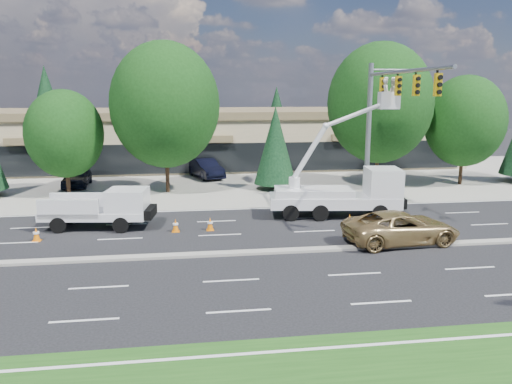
{
  "coord_description": "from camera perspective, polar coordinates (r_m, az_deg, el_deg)",
  "views": [
    {
      "loc": [
        -1.61,
        -21.52,
        7.2
      ],
      "look_at": [
        1.75,
        2.25,
        2.4
      ],
      "focal_mm": 35.0,
      "sensor_mm": 36.0,
      "label": 1
    }
  ],
  "objects": [
    {
      "name": "concrete_apron",
      "position": [
        42.17,
        -5.73,
        1.43
      ],
      "size": [
        140.0,
        22.0,
        0.01
      ],
      "primitive_type": "cube",
      "color": "gray",
      "rests_on": "ground"
    },
    {
      "name": "strip_mall",
      "position": [
        51.7,
        -6.26,
        6.39
      ],
      "size": [
        50.4,
        15.4,
        5.5
      ],
      "color": "tan",
      "rests_on": "ground"
    },
    {
      "name": "traffic_cone_c",
      "position": [
        26.64,
        -5.26,
        -3.66
      ],
      "size": [
        0.4,
        0.4,
        0.7
      ],
      "color": "orange",
      "rests_on": "ground"
    },
    {
      "name": "tree_back_b",
      "position": [
        63.59,
        -10.32,
        9.51
      ],
      "size": [
        5.12,
        5.12,
        10.08
      ],
      "color": "#332114",
      "rests_on": "ground"
    },
    {
      "name": "road_median",
      "position": [
        22.73,
        -3.59,
        -7.02
      ],
      "size": [
        120.0,
        0.55,
        0.12
      ],
      "primitive_type": "cube",
      "color": "gray",
      "rests_on": "ground"
    },
    {
      "name": "tree_front_d",
      "position": [
        36.56,
        -10.36,
        9.75
      ],
      "size": [
        7.79,
        7.79,
        10.8
      ],
      "color": "#332114",
      "rests_on": "ground"
    },
    {
      "name": "tree_front_e",
      "position": [
        37.31,
        2.23,
        5.37
      ],
      "size": [
        3.17,
        3.17,
        6.24
      ],
      "color": "#332114",
      "rests_on": "ground"
    },
    {
      "name": "traffic_cone_d",
      "position": [
        27.74,
        10.65,
        -3.21
      ],
      "size": [
        0.4,
        0.4,
        0.7
      ],
      "color": "orange",
      "rests_on": "ground"
    },
    {
      "name": "parked_car_west",
      "position": [
        41.19,
        -19.81,
        1.65
      ],
      "size": [
        1.92,
        4.55,
        1.54
      ],
      "primitive_type": "imported",
      "rotation": [
        0.0,
        0.0,
        0.02
      ],
      "color": "black",
      "rests_on": "ground"
    },
    {
      "name": "utility_pickup",
      "position": [
        28.08,
        -17.08,
        -2.21
      ],
      "size": [
        5.78,
        2.73,
        2.13
      ],
      "rotation": [
        0.0,
        0.0,
        -0.13
      ],
      "color": "silver",
      "rests_on": "ground"
    },
    {
      "name": "parked_car_east",
      "position": [
        43.03,
        -5.8,
        2.72
      ],
      "size": [
        3.28,
        5.28,
        1.64
      ],
      "primitive_type": "imported",
      "rotation": [
        0.0,
        0.0,
        0.34
      ],
      "color": "black",
      "rests_on": "ground"
    },
    {
      "name": "tree_front_f",
      "position": [
        39.34,
        13.98,
        9.83
      ],
      "size": [
        7.89,
        7.89,
        10.95
      ],
      "color": "#332114",
      "rests_on": "ground"
    },
    {
      "name": "ground",
      "position": [
        22.75,
        -3.59,
        -7.17
      ],
      "size": [
        140.0,
        140.0,
        0.0
      ],
      "primitive_type": "plane",
      "color": "black",
      "rests_on": "ground"
    },
    {
      "name": "tree_front_c",
      "position": [
        37.58,
        -21.04,
        6.22
      ],
      "size": [
        5.37,
        5.37,
        7.44
      ],
      "color": "#332114",
      "rests_on": "ground"
    },
    {
      "name": "traffic_cone_b",
      "position": [
        26.58,
        -9.18,
        -3.8
      ],
      "size": [
        0.4,
        0.4,
        0.7
      ],
      "color": "orange",
      "rests_on": "ground"
    },
    {
      "name": "bucket_truck",
      "position": [
        29.66,
        10.58,
        0.61
      ],
      "size": [
        8.37,
        3.26,
        8.06
      ],
      "rotation": [
        0.0,
        0.0,
        -0.13
      ],
      "color": "silver",
      "rests_on": "ground"
    },
    {
      "name": "minivan",
      "position": [
        25.2,
        16.27,
        -3.92
      ],
      "size": [
        5.81,
        3.07,
        1.56
      ],
      "primitive_type": "imported",
      "rotation": [
        0.0,
        0.0,
        1.66
      ],
      "color": "#A2834E",
      "rests_on": "ground"
    },
    {
      "name": "tree_front_g",
      "position": [
        42.49,
        22.76,
        7.48
      ],
      "size": [
        6.17,
        6.17,
        8.56
      ],
      "color": "#332114",
      "rests_on": "ground"
    },
    {
      "name": "tree_back_c",
      "position": [
        64.64,
        2.35,
        8.7
      ],
      "size": [
        4.04,
        4.04,
        7.96
      ],
      "color": "#332114",
      "rests_on": "ground"
    },
    {
      "name": "signal_mast",
      "position": [
        30.87,
        14.3,
        8.84
      ],
      "size": [
        2.76,
        10.16,
        9.0
      ],
      "color": "gray",
      "rests_on": "ground"
    },
    {
      "name": "tree_back_a",
      "position": [
        65.62,
        -22.79,
        9.02
      ],
      "size": [
        5.27,
        5.27,
        10.38
      ],
      "color": "#332114",
      "rests_on": "ground"
    },
    {
      "name": "tree_back_d",
      "position": [
        67.78,
        12.54,
        9.79
      ],
      "size": [
        5.41,
        5.41,
        10.66
      ],
      "color": "#332114",
      "rests_on": "ground"
    },
    {
      "name": "traffic_cone_a",
      "position": [
        26.92,
        -23.82,
        -4.45
      ],
      "size": [
        0.4,
        0.4,
        0.7
      ],
      "color": "orange",
      "rests_on": "ground"
    },
    {
      "name": "traffic_cone_e",
      "position": [
        28.52,
        15.23,
        -3.02
      ],
      "size": [
        0.4,
        0.4,
        0.7
      ],
      "color": "orange",
      "rests_on": "ground"
    }
  ]
}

